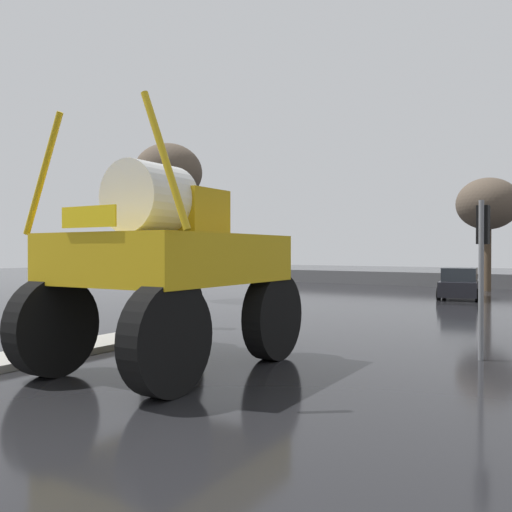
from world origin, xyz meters
TOP-DOWN VIEW (x-y plane):
  - ground_plane at (0.00, 18.00)m, footprint 120.00×120.00m
  - oversize_sprayer at (-0.64, 7.87)m, footprint 3.98×5.42m
  - sedan_ahead at (0.89, 27.33)m, footprint 2.33×4.30m
  - traffic_signal_near_left at (-4.62, 12.18)m, footprint 0.24×0.54m
  - traffic_signal_near_right at (4.51, 12.18)m, footprint 0.24×0.54m
  - bare_tree_left at (-10.84, 19.28)m, footprint 3.26×3.26m
  - bare_tree_far_center at (1.18, 33.33)m, footprint 3.53×3.53m
  - roadside_barrier at (0.00, 35.60)m, footprint 27.52×0.24m

SIDE VIEW (x-z plane):
  - ground_plane at x=0.00m, z-range 0.00..0.00m
  - roadside_barrier at x=0.00m, z-range 0.00..0.90m
  - sedan_ahead at x=0.89m, z-range -0.05..1.47m
  - oversize_sprayer at x=-0.64m, z-range -0.41..4.51m
  - traffic_signal_near_left at x=-4.62m, z-range 0.75..4.04m
  - traffic_signal_near_right at x=4.51m, z-range 0.79..4.22m
  - bare_tree_far_center at x=1.18m, z-range 1.74..8.32m
  - bare_tree_left at x=-10.84m, z-range 2.29..9.78m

